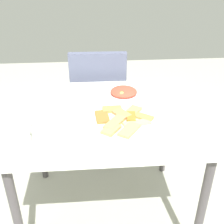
# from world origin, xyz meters

# --- Properties ---
(ground_plane) EXTENTS (6.00, 6.00, 0.00)m
(ground_plane) POSITION_xyz_m (0.00, 0.00, 0.00)
(ground_plane) COLOR #AEADA0
(dining_table) EXTENTS (1.03, 0.85, 0.74)m
(dining_table) POSITION_xyz_m (0.00, 0.00, 0.66)
(dining_table) COLOR white
(dining_table) RESTS_ON ground_plane
(dining_chair) EXTENTS (0.43, 0.44, 0.91)m
(dining_chair) POSITION_xyz_m (-0.02, 0.64, 0.51)
(dining_chair) COLOR slate
(dining_chair) RESTS_ON ground_plane
(pide_platter) EXTENTS (0.35, 0.34, 0.03)m
(pide_platter) POSITION_xyz_m (0.07, -0.12, 0.75)
(pide_platter) COLOR white
(pide_platter) RESTS_ON dining_table
(salad_plate_greens) EXTENTS (0.22, 0.22, 0.05)m
(salad_plate_greens) POSITION_xyz_m (0.12, 0.21, 0.76)
(salad_plate_greens) COLOR white
(salad_plate_greens) RESTS_ON dining_table
(salad_plate_rice) EXTENTS (0.22, 0.22, 0.05)m
(salad_plate_rice) POSITION_xyz_m (-0.33, -0.09, 0.76)
(salad_plate_rice) COLOR white
(salad_plate_rice) RESTS_ON dining_table
(soda_can) EXTENTS (0.09, 0.09, 0.12)m
(soda_can) POSITION_xyz_m (-0.38, -0.27, 0.80)
(soda_can) COLOR silver
(soda_can) RESTS_ON dining_table
(paper_napkin) EXTENTS (0.16, 0.16, 0.00)m
(paper_napkin) POSITION_xyz_m (0.35, -0.23, 0.75)
(paper_napkin) COLOR white
(paper_napkin) RESTS_ON dining_table
(fork) EXTENTS (0.18, 0.02, 0.00)m
(fork) POSITION_xyz_m (0.35, -0.25, 0.75)
(fork) COLOR silver
(fork) RESTS_ON paper_napkin
(spoon) EXTENTS (0.16, 0.02, 0.00)m
(spoon) POSITION_xyz_m (0.35, -0.22, 0.75)
(spoon) COLOR silver
(spoon) RESTS_ON paper_napkin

